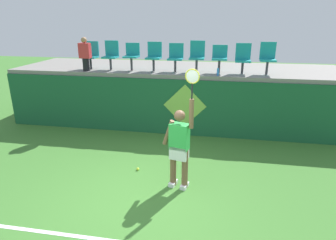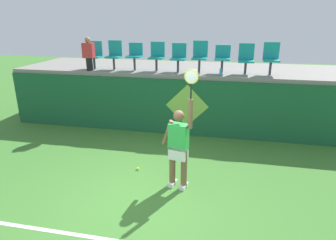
# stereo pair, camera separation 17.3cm
# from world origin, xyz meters

# --- Properties ---
(ground_plane) EXTENTS (40.00, 40.00, 0.00)m
(ground_plane) POSITION_xyz_m (0.00, 0.00, 0.00)
(ground_plane) COLOR #3D752D
(court_back_wall) EXTENTS (10.57, 0.20, 1.69)m
(court_back_wall) POSITION_xyz_m (0.00, 3.71, 0.85)
(court_back_wall) COLOR #195633
(court_back_wall) RESTS_ON ground_plane
(spectator_platform) EXTENTS (10.57, 2.92, 0.12)m
(spectator_platform) POSITION_xyz_m (0.00, 5.12, 1.75)
(spectator_platform) COLOR gray
(spectator_platform) RESTS_ON court_back_wall
(tennis_player) EXTENTS (0.74, 0.34, 2.50)m
(tennis_player) POSITION_xyz_m (0.67, 0.73, 0.95)
(tennis_player) COLOR white
(tennis_player) RESTS_ON ground_plane
(tennis_ball) EXTENTS (0.07, 0.07, 0.07)m
(tennis_ball) POSITION_xyz_m (-0.37, 1.24, 0.03)
(tennis_ball) COLOR #D1E533
(tennis_ball) RESTS_ON ground_plane
(water_bottle) EXTENTS (0.06, 0.06, 0.21)m
(water_bottle) POSITION_xyz_m (1.32, 3.83, 1.91)
(water_bottle) COLOR #338CE5
(water_bottle) RESTS_ON spectator_platform
(stadium_chair_0) EXTENTS (0.44, 0.42, 0.86)m
(stadium_chair_0) POSITION_xyz_m (-2.70, 4.30, 2.28)
(stadium_chair_0) COLOR #38383D
(stadium_chair_0) RESTS_ON spectator_platform
(stadium_chair_1) EXTENTS (0.44, 0.42, 0.89)m
(stadium_chair_1) POSITION_xyz_m (-2.03, 4.31, 2.29)
(stadium_chair_1) COLOR #38383D
(stadium_chair_1) RESTS_ON spectator_platform
(stadium_chair_2) EXTENTS (0.44, 0.42, 0.83)m
(stadium_chair_2) POSITION_xyz_m (-1.35, 4.30, 2.29)
(stadium_chair_2) COLOR #38383D
(stadium_chair_2) RESTS_ON spectator_platform
(stadium_chair_3) EXTENTS (0.44, 0.42, 0.87)m
(stadium_chair_3) POSITION_xyz_m (-0.64, 4.30, 2.29)
(stadium_chair_3) COLOR #38383D
(stadium_chair_3) RESTS_ON spectator_platform
(stadium_chair_4) EXTENTS (0.44, 0.42, 0.84)m
(stadium_chair_4) POSITION_xyz_m (0.03, 4.30, 2.27)
(stadium_chair_4) COLOR #38383D
(stadium_chair_4) RESTS_ON spectator_platform
(stadium_chair_5) EXTENTS (0.44, 0.42, 0.92)m
(stadium_chair_5) POSITION_xyz_m (0.67, 4.31, 2.32)
(stadium_chair_5) COLOR #38383D
(stadium_chair_5) RESTS_ON spectator_platform
(stadium_chair_6) EXTENTS (0.44, 0.42, 0.80)m
(stadium_chair_6) POSITION_xyz_m (1.34, 4.29, 2.28)
(stadium_chair_6) COLOR #38383D
(stadium_chair_6) RESTS_ON spectator_platform
(stadium_chair_7) EXTENTS (0.44, 0.42, 0.86)m
(stadium_chair_7) POSITION_xyz_m (2.01, 4.31, 2.28)
(stadium_chair_7) COLOR #38383D
(stadium_chair_7) RESTS_ON spectator_platform
(stadium_chair_8) EXTENTS (0.44, 0.42, 0.91)m
(stadium_chair_8) POSITION_xyz_m (2.70, 4.31, 2.31)
(stadium_chair_8) COLOR #38383D
(stadium_chair_8) RESTS_ON spectator_platform
(spectator_0) EXTENTS (0.34, 0.20, 1.01)m
(spectator_0) POSITION_xyz_m (-2.70, 3.88, 2.33)
(spectator_0) COLOR black
(spectator_0) RESTS_ON spectator_platform
(wall_signage_mount) EXTENTS (1.27, 0.01, 1.57)m
(wall_signage_mount) POSITION_xyz_m (0.42, 3.60, 0.00)
(wall_signage_mount) COLOR #195633
(wall_signage_mount) RESTS_ON ground_plane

